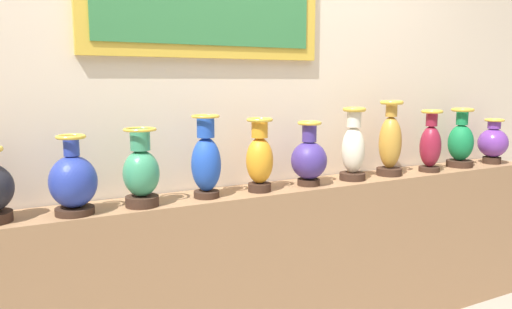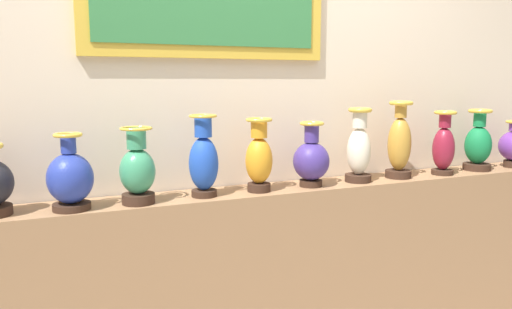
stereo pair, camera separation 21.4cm
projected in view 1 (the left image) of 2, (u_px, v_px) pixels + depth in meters
display_shelf at (256, 275)px, 2.47m from camera, size 3.80×0.28×0.88m
back_wall at (237, 85)px, 2.50m from camera, size 5.51×0.14×2.74m
vase_cobalt at (73, 182)px, 1.94m from camera, size 0.19×0.19×0.32m
vase_jade at (141, 172)px, 2.07m from camera, size 0.15×0.15×0.33m
vase_sapphire at (206, 161)px, 2.22m from camera, size 0.14×0.14×0.38m
vase_amber at (260, 158)px, 2.35m from camera, size 0.13×0.13×0.36m
vase_indigo at (309, 159)px, 2.49m from camera, size 0.18×0.18×0.33m
vase_ivory at (353, 148)px, 2.62m from camera, size 0.14×0.14×0.39m
vase_ochre at (390, 142)px, 2.75m from camera, size 0.14×0.14×0.42m
vase_burgundy at (430, 144)px, 2.87m from camera, size 0.12×0.12×0.36m
vase_emerald at (461, 142)px, 3.04m from camera, size 0.16×0.16×0.36m
vase_violet at (493, 143)px, 3.16m from camera, size 0.18×0.18×0.29m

